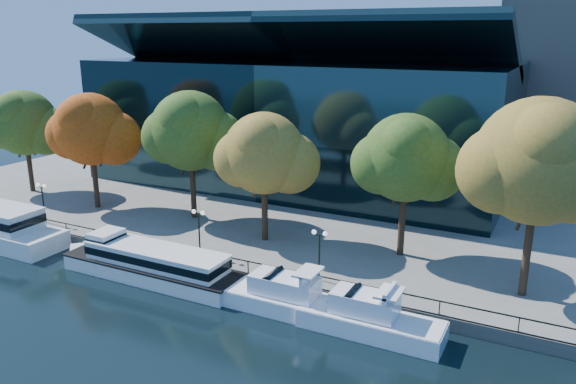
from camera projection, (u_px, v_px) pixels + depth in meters
The scene contains 16 objects.
ground at pixel (173, 287), 44.09m from camera, with size 160.00×160.00×0.00m, color black.
promenade at pixel (343, 178), 75.13m from camera, with size 90.00×67.08×1.00m.
railing at pixel (196, 251), 46.35m from camera, with size 88.20×0.08×0.99m.
convention_building at pixel (302, 121), 70.74m from camera, with size 50.00×24.57×21.43m.
tour_boat at pixel (147, 261), 45.56m from camera, with size 17.41×3.88×3.30m.
cruiser_near at pixel (285, 297), 40.13m from camera, with size 12.03×3.10×3.49m.
cruiser_far at pixel (364, 316), 37.30m from camera, with size 10.85×3.01×3.54m.
tree_0 at pixel (25, 124), 65.01m from camera, with size 9.48×7.77×12.00m.
tree_1 at pixel (91, 131), 58.66m from camera, with size 9.51×7.80×12.34m.
tree_2 at pixel (191, 133), 55.17m from camera, with size 9.90×8.12×12.93m.
tree_3 at pixel (265, 155), 49.21m from camera, with size 9.10×7.46×11.72m.
tree_4 at pixel (407, 160), 45.69m from camera, with size 9.09×7.46×12.10m.
tree_5 at pixel (541, 164), 37.91m from camera, with size 10.98×9.00×14.30m.
lamp_0 at pixel (42, 194), 55.27m from camera, with size 1.26×0.36×4.03m.
lamp_1 at pixel (199, 222), 47.08m from camera, with size 1.26×0.36×4.03m.
lamp_2 at pixel (319, 244), 42.25m from camera, with size 1.26×0.36×4.03m.
Camera 1 is at (26.38, -31.83, 19.34)m, focal length 35.00 mm.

